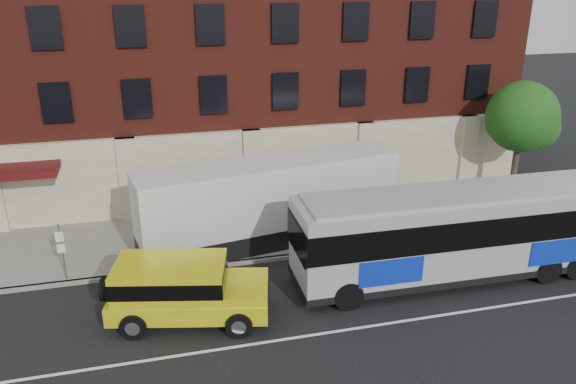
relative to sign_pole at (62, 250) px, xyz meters
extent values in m
plane|color=black|center=(8.50, -6.15, -1.45)|extent=(120.00, 120.00, 0.00)
cube|color=gray|center=(8.50, 2.85, -1.38)|extent=(60.00, 6.00, 0.15)
cube|color=gray|center=(8.50, -0.15, -1.38)|extent=(60.00, 0.25, 0.15)
cube|color=silver|center=(8.50, -5.65, -1.45)|extent=(60.00, 0.12, 0.01)
cube|color=#5E1E16|center=(8.50, 10.85, 6.20)|extent=(30.00, 10.00, 15.00)
cube|color=beige|center=(8.50, 5.70, 0.70)|extent=(30.00, 0.35, 4.00)
cube|color=#470C0D|center=(-2.50, 4.85, 1.80)|extent=(4.20, 2.20, 0.30)
cube|color=beige|center=(2.50, 5.60, 0.70)|extent=(0.90, 0.55, 4.00)
cube|color=beige|center=(8.50, 5.60, 0.70)|extent=(0.90, 0.55, 4.00)
cube|color=beige|center=(14.50, 5.60, 0.70)|extent=(0.90, 0.55, 4.00)
cube|color=beige|center=(20.50, 5.60, 0.70)|extent=(0.90, 0.55, 4.00)
cube|color=black|center=(-0.25, 5.77, 4.50)|extent=(1.30, 0.20, 1.80)
cube|color=black|center=(3.25, 5.77, 4.50)|extent=(1.30, 0.20, 1.80)
cube|color=black|center=(6.75, 5.77, 4.50)|extent=(1.30, 0.20, 1.80)
cube|color=black|center=(10.25, 5.77, 4.50)|extent=(1.30, 0.20, 1.80)
cube|color=black|center=(13.75, 5.77, 4.50)|extent=(1.30, 0.20, 1.80)
cube|color=black|center=(17.25, 5.77, 4.50)|extent=(1.30, 0.20, 1.80)
cube|color=black|center=(20.75, 5.77, 4.50)|extent=(1.30, 0.20, 1.80)
cube|color=black|center=(-0.25, 5.77, 7.70)|extent=(1.30, 0.20, 1.80)
cube|color=black|center=(3.25, 5.77, 7.70)|extent=(1.30, 0.20, 1.80)
cube|color=black|center=(6.75, 5.77, 7.70)|extent=(1.30, 0.20, 1.80)
cube|color=black|center=(10.25, 5.77, 7.70)|extent=(1.30, 0.20, 1.80)
cube|color=black|center=(13.75, 5.77, 7.70)|extent=(1.30, 0.20, 1.80)
cube|color=black|center=(17.25, 5.77, 7.70)|extent=(1.30, 0.20, 1.80)
cube|color=black|center=(20.75, 5.77, 7.70)|extent=(1.30, 0.20, 1.80)
cube|color=black|center=(-2.00, 5.63, 0.30)|extent=(2.60, 0.15, 2.80)
cube|color=black|center=(4.00, 5.63, 0.30)|extent=(2.60, 0.15, 2.80)
cube|color=black|center=(10.00, 5.63, 0.30)|extent=(2.60, 0.15, 2.80)
cube|color=black|center=(16.00, 5.63, 0.30)|extent=(2.60, 0.15, 2.80)
cylinder|color=gray|center=(0.00, 0.05, -0.20)|extent=(0.07, 0.07, 2.50)
cube|color=white|center=(0.00, -0.10, 0.60)|extent=(0.30, 0.03, 0.40)
cube|color=white|center=(0.00, -0.10, 0.10)|extent=(0.30, 0.03, 0.35)
cylinder|color=#3E291F|center=(22.00, 3.35, 0.20)|extent=(0.32, 0.32, 3.00)
sphere|color=#124113|center=(22.00, 3.35, 3.10)|extent=(3.60, 3.60, 3.60)
sphere|color=#124113|center=(22.70, 2.95, 2.60)|extent=(2.20, 2.20, 2.20)
sphere|color=#124113|center=(21.40, 3.75, 2.70)|extent=(2.00, 2.00, 2.00)
cube|color=#999DA2|center=(15.12, -3.24, 0.51)|extent=(13.29, 2.97, 3.15)
cube|color=black|center=(15.12, -3.24, -0.95)|extent=(13.35, 3.02, 0.28)
cube|color=#999DA2|center=(15.12, -3.24, 2.14)|extent=(12.62, 2.63, 0.13)
cube|color=black|center=(15.12, -3.24, 1.03)|extent=(13.38, 3.06, 1.10)
cube|color=#0B27AC|center=(11.56, -4.60, -0.07)|extent=(2.43, 0.08, 0.99)
cube|color=#0B27AC|center=(18.45, -1.88, -0.07)|extent=(2.43, 0.08, 0.99)
cylinder|color=black|center=(10.02, -4.41, -0.90)|extent=(1.11, 0.35, 1.10)
cylinder|color=black|center=(10.06, -1.92, -0.90)|extent=(1.11, 0.35, 1.10)
cylinder|color=black|center=(18.19, -4.54, -0.90)|extent=(1.11, 0.35, 1.10)
cylinder|color=black|center=(18.23, -2.05, -0.90)|extent=(1.11, 0.35, 1.10)
cylinder|color=black|center=(19.55, -2.07, -0.90)|extent=(1.11, 0.35, 1.10)
cube|color=#CFCA14|center=(4.50, -3.64, -0.72)|extent=(5.75, 3.39, 0.67)
cube|color=#CFCA14|center=(3.90, -3.51, 0.18)|extent=(4.10, 2.97, 1.12)
cube|color=black|center=(3.90, -3.51, 0.23)|extent=(4.16, 3.03, 0.56)
cube|color=#CFCA14|center=(6.31, -4.06, -0.22)|extent=(2.12, 2.46, 0.34)
cube|color=black|center=(7.15, -4.25, -0.67)|extent=(0.47, 1.77, 0.62)
cylinder|color=black|center=(1.71, -3.01, -0.22)|extent=(0.43, 0.89, 0.85)
cylinder|color=black|center=(5.95, -5.11, -1.00)|extent=(0.95, 0.51, 0.90)
cylinder|color=silver|center=(5.95, -5.11, -1.00)|extent=(0.56, 0.44, 0.49)
cylinder|color=black|center=(6.44, -2.96, -1.00)|extent=(0.95, 0.51, 0.90)
cylinder|color=silver|center=(6.44, -2.96, -1.00)|extent=(0.56, 0.44, 0.49)
cylinder|color=black|center=(2.56, -4.33, -1.00)|extent=(0.95, 0.51, 0.90)
cylinder|color=silver|center=(2.56, -4.33, -1.00)|extent=(0.56, 0.44, 0.49)
cylinder|color=black|center=(3.05, -2.18, -1.00)|extent=(0.95, 0.51, 0.90)
cylinder|color=silver|center=(3.05, -2.18, -1.00)|extent=(0.56, 0.44, 0.49)
cube|color=black|center=(8.50, 1.45, -0.92)|extent=(11.77, 4.28, 1.06)
cube|color=silver|center=(8.50, 1.45, 1.00)|extent=(11.78, 4.32, 2.79)
cylinder|color=black|center=(4.43, -0.39, -0.97)|extent=(0.99, 0.43, 0.96)
cylinder|color=black|center=(4.05, 1.79, -0.97)|extent=(0.99, 0.43, 0.96)
cylinder|color=black|center=(5.57, -0.19, -0.97)|extent=(0.99, 0.43, 0.96)
cylinder|color=black|center=(5.18, 1.99, -0.97)|extent=(0.99, 0.43, 0.96)
cylinder|color=black|center=(11.82, 0.91, -0.97)|extent=(0.99, 0.43, 0.96)
cylinder|color=black|center=(11.44, 3.09, -0.97)|extent=(0.99, 0.43, 0.96)
cylinder|color=black|center=(12.96, 1.12, -0.97)|extent=(0.99, 0.43, 0.96)
cylinder|color=black|center=(12.57, 3.29, -0.97)|extent=(0.99, 0.43, 0.96)
camera|label=1|loc=(3.63, -20.85, 9.86)|focal=35.24mm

